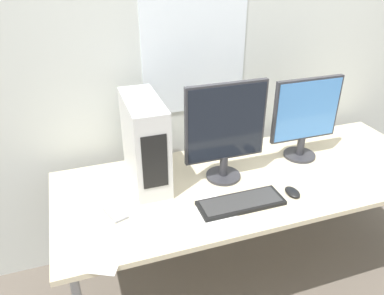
% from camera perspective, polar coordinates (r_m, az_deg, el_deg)
% --- Properties ---
extents(wall_back, '(8.00, 0.07, 2.70)m').
position_cam_1_polar(wall_back, '(2.35, 4.27, 14.60)').
color(wall_back, silver).
rests_on(wall_back, ground_plane).
extents(desk, '(2.17, 0.83, 0.77)m').
position_cam_1_polar(desk, '(2.15, 9.29, -5.52)').
color(desk, beige).
rests_on(desk, ground_plane).
extents(pc_tower, '(0.18, 0.45, 0.47)m').
position_cam_1_polar(pc_tower, '(1.97, -7.21, 0.89)').
color(pc_tower, silver).
rests_on(pc_tower, desk).
extents(monitor_main, '(0.44, 0.19, 0.55)m').
position_cam_1_polar(monitor_main, '(1.96, 5.14, 2.85)').
color(monitor_main, '#333338').
rests_on(monitor_main, desk).
extents(monitor_right_near, '(0.42, 0.19, 0.50)m').
position_cam_1_polar(monitor_right_near, '(2.27, 16.92, 4.63)').
color(monitor_right_near, '#333338').
rests_on(monitor_right_near, desk).
extents(keyboard, '(0.43, 0.15, 0.02)m').
position_cam_1_polar(keyboard, '(1.90, 7.45, -8.35)').
color(keyboard, black).
rests_on(keyboard, desk).
extents(mouse, '(0.07, 0.10, 0.03)m').
position_cam_1_polar(mouse, '(2.02, 15.06, -6.57)').
color(mouse, black).
rests_on(mouse, desk).
extents(cell_phone, '(0.11, 0.15, 0.01)m').
position_cam_1_polar(cell_phone, '(1.86, -11.53, -9.79)').
color(cell_phone, '#99999E').
rests_on(cell_phone, desk).
extents(paper_sheet_left, '(0.32, 0.36, 0.00)m').
position_cam_1_polar(paper_sheet_left, '(1.70, -13.64, -14.53)').
color(paper_sheet_left, white).
rests_on(paper_sheet_left, desk).
extents(paper_sheet_front, '(0.33, 0.36, 0.00)m').
position_cam_1_polar(paper_sheet_front, '(1.83, 3.59, -10.09)').
color(paper_sheet_front, white).
rests_on(paper_sheet_front, desk).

